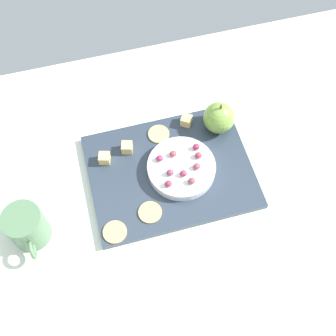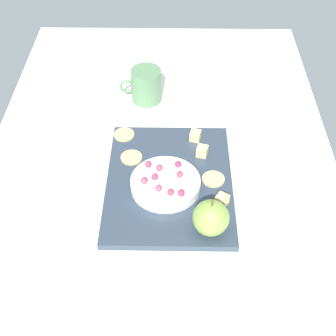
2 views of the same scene
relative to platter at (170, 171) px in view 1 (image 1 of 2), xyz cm
name	(u,v)px [view 1 (image 1 of 2)]	position (x,y,z in cm)	size (l,w,h in cm)	color
table	(178,184)	(1.21, -2.17, -2.70)	(143.72, 82.01, 3.85)	silver
platter	(170,171)	(0.00, 0.00, 0.00)	(36.04, 27.61, 1.55)	#2B3644
serving_dish	(181,168)	(2.31, -0.81, 1.90)	(15.11, 15.11, 2.25)	white
apple_whole	(219,118)	(13.79, 8.28, 4.42)	(7.29, 7.29, 7.29)	olive
apple_stem	(221,107)	(13.79, 8.28, 8.67)	(0.50, 0.50, 1.20)	brown
cheese_cube_0	(127,147)	(-8.17, 7.48, 1.96)	(2.38, 2.38, 2.38)	#E3C57A
cheese_cube_1	(186,121)	(6.92, 11.08, 1.96)	(2.38, 2.38, 2.38)	#F1C577
cheese_cube_2	(104,158)	(-13.66, 6.06, 1.96)	(2.38, 2.38, 2.38)	#F3CB79
cracker_0	(150,212)	(-6.85, -8.83, 0.97)	(4.99, 4.99, 0.40)	tan
cracker_1	(115,232)	(-14.92, -11.17, 0.97)	(4.99, 4.99, 0.40)	tan
cracker_2	(159,134)	(-0.17, 9.72, 0.97)	(4.99, 4.99, 0.40)	tan
grape_0	(160,158)	(-1.95, 1.88, 3.68)	(1.62, 1.46, 1.31)	#9A284F
grape_1	(198,155)	(6.49, 0.36, 3.74)	(1.62, 1.46, 1.42)	#963343
grape_2	(171,154)	(0.72, 2.24, 3.69)	(1.62, 1.46, 1.33)	#993C48
grape_3	(183,173)	(2.04, -3.09, 3.73)	(1.62, 1.46, 1.41)	#93304E
grape_4	(196,147)	(6.65, 2.56, 3.76)	(1.62, 1.46, 1.46)	#992B4B
grape_5	(171,175)	(-0.66, -2.66, 3.77)	(1.62, 1.46, 1.49)	#8A3C53
grape_6	(197,167)	(5.34, -2.25, 3.71)	(1.62, 1.46, 1.37)	#923F56
grape_7	(168,184)	(-1.72, -4.66, 3.79)	(1.62, 1.46, 1.54)	#8B3049
grape_8	(192,181)	(3.26, -5.28, 3.76)	(1.62, 1.46, 1.47)	brown
cup	(27,227)	(-31.64, -6.58, 3.79)	(7.97, 11.17, 9.12)	#507551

